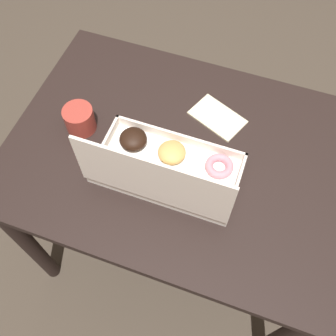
# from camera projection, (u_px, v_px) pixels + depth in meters

# --- Properties ---
(ground_plane) EXTENTS (8.00, 8.00, 0.00)m
(ground_plane) POSITION_uv_depth(u_px,v_px,m) (177.00, 239.00, 1.84)
(ground_plane) COLOR #42382D
(dining_table) EXTENTS (1.04, 0.75, 0.77)m
(dining_table) POSITION_uv_depth(u_px,v_px,m) (181.00, 172.00, 1.28)
(dining_table) COLOR black
(dining_table) RESTS_ON ground_plane
(donut_box) EXTENTS (0.41, 0.23, 0.24)m
(donut_box) POSITION_uv_depth(u_px,v_px,m) (161.00, 169.00, 1.09)
(donut_box) COLOR white
(donut_box) RESTS_ON dining_table
(coffee_mug) EXTENTS (0.09, 0.09, 0.08)m
(coffee_mug) POSITION_uv_depth(u_px,v_px,m) (79.00, 119.00, 1.18)
(coffee_mug) COLOR #A3382D
(coffee_mug) RESTS_ON dining_table
(paper_napkin) EXTENTS (0.19, 0.16, 0.01)m
(paper_napkin) POSITION_uv_depth(u_px,v_px,m) (217.00, 117.00, 1.23)
(paper_napkin) COLOR beige
(paper_napkin) RESTS_ON dining_table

